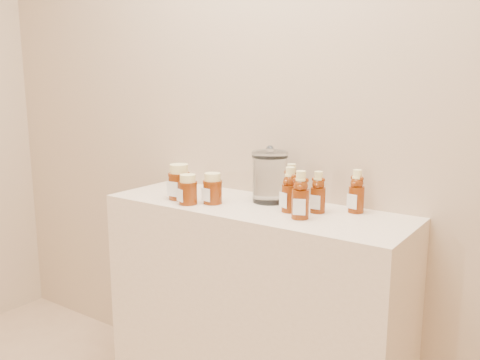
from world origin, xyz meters
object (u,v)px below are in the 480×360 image
Objects in this scene: display_table at (253,316)px; bear_bottle_front_left at (290,187)px; glass_canister at (270,175)px; bear_bottle_back_left at (291,183)px; honey_jar_left at (179,182)px.

display_table is 6.46× the size of bear_bottle_front_left.
glass_canister is (0.02, 0.09, 0.56)m from display_table.
glass_canister reaches higher than bear_bottle_back_left.
bear_bottle_back_left is 0.45m from honey_jar_left.
honey_jar_left is at bearing -149.14° from bear_bottle_front_left.
honey_jar_left is (-0.46, -0.08, -0.02)m from bear_bottle_front_left.
glass_canister is at bearing 80.05° from display_table.
display_table is 0.56m from bear_bottle_back_left.
glass_canister reaches higher than display_table.
display_table is 0.57m from glass_canister.
honey_jar_left is 0.65× the size of glass_canister.
honey_jar_left is 0.36m from glass_canister.
glass_canister is (-0.14, 0.09, 0.02)m from bear_bottle_front_left.
display_table is at bearing -99.95° from glass_canister.
bear_bottle_back_left is 0.85× the size of glass_canister.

